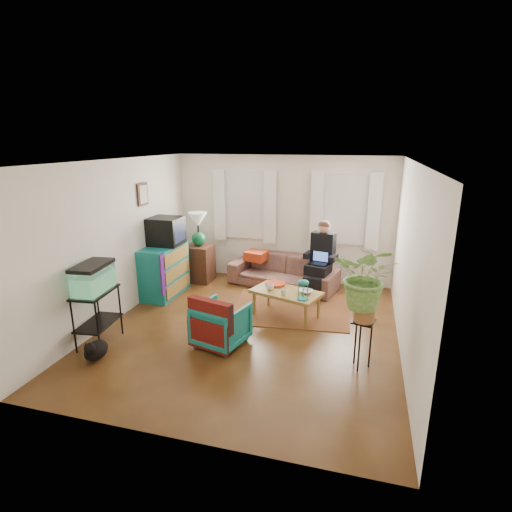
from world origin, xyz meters
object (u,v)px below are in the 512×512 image
(side_table, at_px, (200,263))
(aquarium_stand, at_px, (98,318))
(plant_stand, at_px, (362,344))
(sofa, at_px, (283,266))
(dresser, at_px, (164,270))
(coffee_table, at_px, (286,304))
(armchair, at_px, (221,322))

(side_table, bearing_deg, aquarium_stand, -96.85)
(side_table, bearing_deg, plant_stand, -37.49)
(sofa, distance_m, dresser, 2.35)
(dresser, bearing_deg, plant_stand, -24.07)
(sofa, height_order, plant_stand, sofa)
(sofa, bearing_deg, aquarium_stand, -112.17)
(dresser, distance_m, coffee_table, 2.50)
(sofa, relative_size, plant_stand, 3.23)
(side_table, height_order, coffee_table, side_table)
(armchair, xyz_separation_m, coffee_table, (0.73, 1.16, -0.11))
(side_table, relative_size, aquarium_stand, 0.95)
(armchair, bearing_deg, dresser, -27.06)
(dresser, bearing_deg, aquarium_stand, -89.97)
(aquarium_stand, relative_size, coffee_table, 0.72)
(aquarium_stand, bearing_deg, sofa, 49.06)
(plant_stand, bearing_deg, aquarium_stand, -174.88)
(armchair, relative_size, plant_stand, 1.03)
(dresser, height_order, coffee_table, dresser)
(dresser, xyz_separation_m, aquarium_stand, (-0.01, -2.01, -0.08))
(sofa, height_order, aquarium_stand, sofa)
(dresser, bearing_deg, sofa, 26.34)
(side_table, bearing_deg, dresser, -110.66)
(side_table, bearing_deg, coffee_table, -31.62)
(side_table, height_order, dresser, dresser)
(aquarium_stand, distance_m, armchair, 1.79)
(sofa, distance_m, plant_stand, 3.14)
(aquarium_stand, bearing_deg, coffee_table, 27.17)
(sofa, height_order, coffee_table, sofa)
(aquarium_stand, bearing_deg, dresser, 83.67)
(sofa, height_order, side_table, sofa)
(dresser, bearing_deg, armchair, -41.85)
(sofa, height_order, armchair, sofa)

